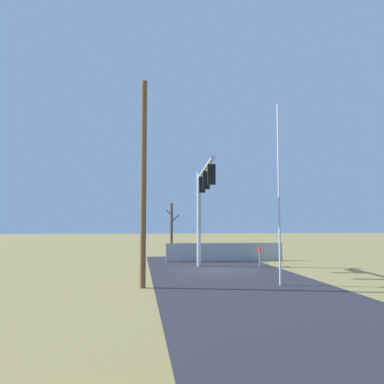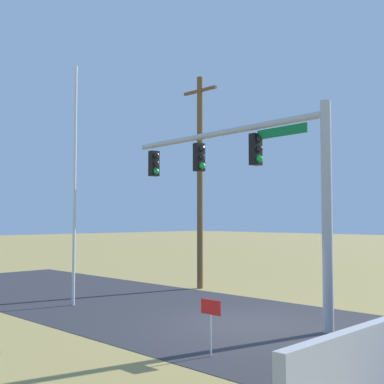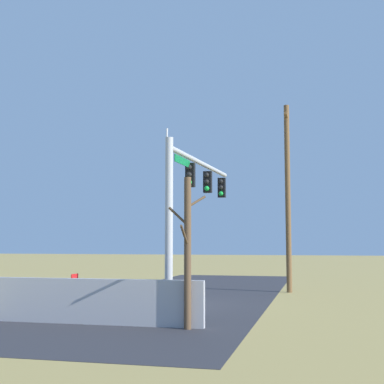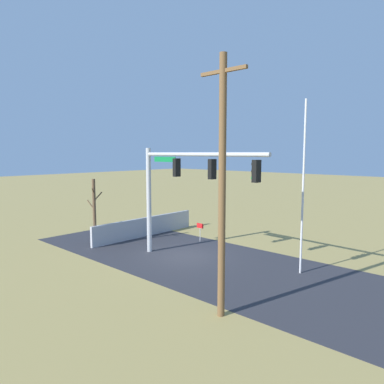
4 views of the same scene
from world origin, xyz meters
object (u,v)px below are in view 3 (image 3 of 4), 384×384
at_px(utility_pole, 288,194).
at_px(open_sign, 75,282).
at_px(signal_mast, 192,191).
at_px(flagpole, 167,208).
at_px(bare_tree, 188,250).

height_order(utility_pole, open_sign, utility_pole).
xyz_separation_m(signal_mast, flagpole, (-5.66, -2.67, -0.28)).
distance_m(flagpole, bare_tree, 12.58).
height_order(signal_mast, open_sign, signal_mast).
relative_size(utility_pole, bare_tree, 2.16).
distance_m(utility_pole, open_sign, 11.40).
bearing_deg(bare_tree, open_sign, -127.15).
distance_m(flagpole, open_sign, 8.48).
relative_size(signal_mast, utility_pole, 0.92).
bearing_deg(utility_pole, open_sign, -44.72).
xyz_separation_m(flagpole, bare_tree, (11.76, 3.99, -1.99)).
relative_size(signal_mast, open_sign, 6.91).
bearing_deg(open_sign, utility_pole, 135.28).
bearing_deg(signal_mast, open_sign, -63.11).
bearing_deg(bare_tree, flagpole, -161.24).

